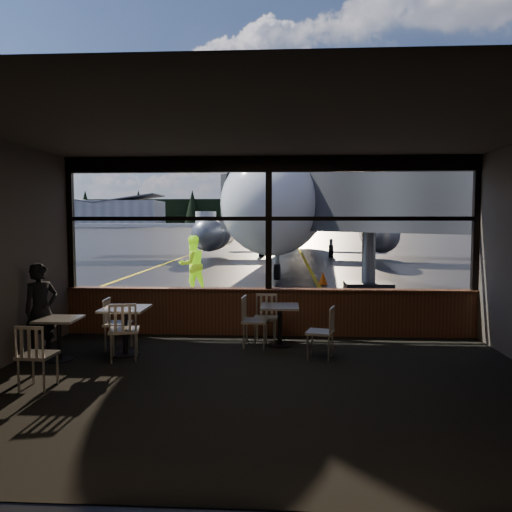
# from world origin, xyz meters

# --- Properties ---
(ground_plane) EXTENTS (520.00, 520.00, 0.00)m
(ground_plane) POSITION_xyz_m (0.00, 120.00, 0.00)
(ground_plane) COLOR black
(ground_plane) RESTS_ON ground
(carpet_floor) EXTENTS (8.00, 6.00, 0.01)m
(carpet_floor) POSITION_xyz_m (0.00, -3.00, 0.01)
(carpet_floor) COLOR black
(carpet_floor) RESTS_ON ground
(ceiling) EXTENTS (8.00, 6.00, 0.04)m
(ceiling) POSITION_xyz_m (0.00, -3.00, 3.50)
(ceiling) COLOR #38332D
(ceiling) RESTS_ON ground
(wall_back) EXTENTS (8.00, 0.04, 3.50)m
(wall_back) POSITION_xyz_m (0.00, -6.00, 1.75)
(wall_back) COLOR #484039
(wall_back) RESTS_ON ground
(window_sill) EXTENTS (8.00, 0.28, 0.90)m
(window_sill) POSITION_xyz_m (0.00, 0.00, 0.45)
(window_sill) COLOR #4C2817
(window_sill) RESTS_ON ground
(window_header) EXTENTS (8.00, 0.18, 0.30)m
(window_header) POSITION_xyz_m (0.00, 0.00, 3.35)
(window_header) COLOR black
(window_header) RESTS_ON ground
(mullion_left) EXTENTS (0.12, 0.12, 2.60)m
(mullion_left) POSITION_xyz_m (-3.95, 0.00, 2.20)
(mullion_left) COLOR black
(mullion_left) RESTS_ON ground
(mullion_centre) EXTENTS (0.12, 0.12, 2.60)m
(mullion_centre) POSITION_xyz_m (0.00, 0.00, 2.20)
(mullion_centre) COLOR black
(mullion_centre) RESTS_ON ground
(mullion_right) EXTENTS (0.12, 0.12, 2.60)m
(mullion_right) POSITION_xyz_m (3.95, 0.00, 2.20)
(mullion_right) COLOR black
(mullion_right) RESTS_ON ground
(window_transom) EXTENTS (8.00, 0.10, 0.08)m
(window_transom) POSITION_xyz_m (0.00, 0.00, 2.30)
(window_transom) COLOR black
(window_transom) RESTS_ON ground
(airliner) EXTENTS (31.26, 36.47, 10.45)m
(airliner) POSITION_xyz_m (0.98, 20.93, 5.23)
(airliner) COLOR white
(airliner) RESTS_ON ground_plane
(jet_bridge) EXTENTS (8.84, 10.80, 4.71)m
(jet_bridge) POSITION_xyz_m (3.60, 5.50, 2.36)
(jet_bridge) COLOR #28272A
(jet_bridge) RESTS_ON ground_plane
(cafe_table_near) EXTENTS (0.67, 0.67, 0.74)m
(cafe_table_near) POSITION_xyz_m (0.23, -0.85, 0.37)
(cafe_table_near) COLOR gray
(cafe_table_near) RESTS_ON carpet_floor
(cafe_table_mid) EXTENTS (0.74, 0.74, 0.81)m
(cafe_table_mid) POSITION_xyz_m (-2.36, -1.60, 0.40)
(cafe_table_mid) COLOR #9B968F
(cafe_table_mid) RESTS_ON carpet_floor
(cafe_table_left) EXTENTS (0.63, 0.63, 0.70)m
(cafe_table_left) POSITION_xyz_m (-3.31, -2.00, 0.35)
(cafe_table_left) COLOR #A29D95
(cafe_table_left) RESTS_ON carpet_floor
(chair_near_e) EXTENTS (0.59, 0.59, 0.88)m
(chair_near_e) POSITION_xyz_m (0.89, -1.68, 0.44)
(chair_near_e) COLOR beige
(chair_near_e) RESTS_ON carpet_floor
(chair_near_w) EXTENTS (0.54, 0.54, 0.92)m
(chair_near_w) POSITION_xyz_m (-0.21, -0.94, 0.46)
(chair_near_w) COLOR beige
(chair_near_w) RESTS_ON carpet_floor
(chair_near_n) EXTENTS (0.52, 0.52, 0.90)m
(chair_near_n) POSITION_xyz_m (-0.04, -0.60, 0.45)
(chair_near_n) COLOR #AAA499
(chair_near_n) RESTS_ON carpet_floor
(chair_mid_s) EXTENTS (0.64, 0.64, 0.97)m
(chair_mid_s) POSITION_xyz_m (-2.27, -1.92, 0.48)
(chair_mid_s) COLOR beige
(chair_mid_s) RESTS_ON carpet_floor
(chair_mid_w) EXTENTS (0.53, 0.53, 0.92)m
(chair_mid_w) POSITION_xyz_m (-2.58, -1.29, 0.46)
(chair_mid_w) COLOR #B7B1A5
(chair_mid_w) RESTS_ON carpet_floor
(chair_left_s) EXTENTS (0.52, 0.52, 0.91)m
(chair_left_s) POSITION_xyz_m (-2.98, -3.35, 0.45)
(chair_left_s) COLOR #B4AEA2
(chair_left_s) RESTS_ON carpet_floor
(passenger) EXTENTS (0.65, 0.68, 1.57)m
(passenger) POSITION_xyz_m (-3.70, -1.80, 0.78)
(passenger) COLOR black
(passenger) RESTS_ON carpet_floor
(ground_crew) EXTENTS (1.11, 1.08, 1.80)m
(ground_crew) POSITION_xyz_m (-2.56, 5.62, 0.90)
(ground_crew) COLOR #BFF219
(ground_crew) RESTS_ON ground_plane
(cone_nose) EXTENTS (0.34, 0.34, 0.47)m
(cone_nose) POSITION_xyz_m (1.68, 8.00, 0.23)
(cone_nose) COLOR #DC6706
(cone_nose) RESTS_ON ground_plane
(hangar_left) EXTENTS (45.00, 18.00, 11.00)m
(hangar_left) POSITION_xyz_m (-70.00, 180.00, 5.50)
(hangar_left) COLOR silver
(hangar_left) RESTS_ON ground_plane
(hangar_mid) EXTENTS (38.00, 15.00, 10.00)m
(hangar_mid) POSITION_xyz_m (0.00, 185.00, 5.00)
(hangar_mid) COLOR silver
(hangar_mid) RESTS_ON ground_plane
(hangar_right) EXTENTS (50.00, 20.00, 12.00)m
(hangar_right) POSITION_xyz_m (60.00, 178.00, 6.00)
(hangar_right) COLOR silver
(hangar_right) RESTS_ON ground_plane
(fuel_tank_a) EXTENTS (8.00, 8.00, 6.00)m
(fuel_tank_a) POSITION_xyz_m (-30.00, 182.00, 3.00)
(fuel_tank_a) COLOR silver
(fuel_tank_a) RESTS_ON ground_plane
(fuel_tank_b) EXTENTS (8.00, 8.00, 6.00)m
(fuel_tank_b) POSITION_xyz_m (-20.00, 182.00, 3.00)
(fuel_tank_b) COLOR silver
(fuel_tank_b) RESTS_ON ground_plane
(fuel_tank_c) EXTENTS (8.00, 8.00, 6.00)m
(fuel_tank_c) POSITION_xyz_m (-10.00, 182.00, 3.00)
(fuel_tank_c) COLOR silver
(fuel_tank_c) RESTS_ON ground_plane
(treeline) EXTENTS (360.00, 3.00, 12.00)m
(treeline) POSITION_xyz_m (0.00, 210.00, 6.00)
(treeline) COLOR black
(treeline) RESTS_ON ground_plane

